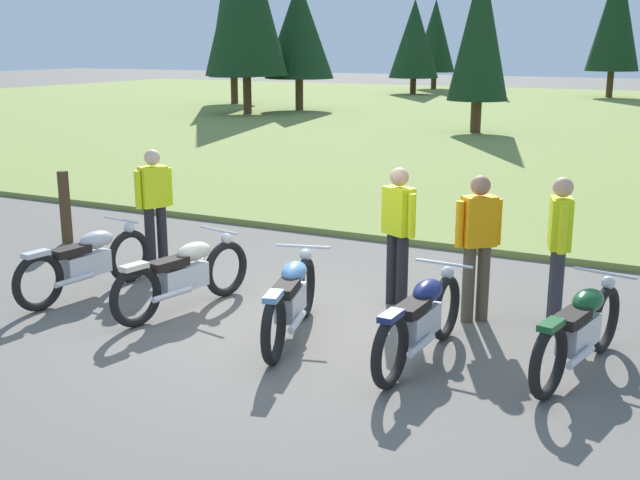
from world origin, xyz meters
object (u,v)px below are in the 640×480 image
at_px(motorcycle_sky_blue, 291,298).
at_px(rider_checking_bike, 559,242).
at_px(trail_marker_post, 65,207).
at_px(rider_with_back_turned, 154,202).
at_px(motorcycle_british_green, 580,330).
at_px(rider_in_hivis_vest, 398,228).
at_px(rider_near_row_end, 478,240).
at_px(motorcycle_silver, 87,261).
at_px(motorcycle_navy, 421,319).
at_px(motorcycle_cream, 184,274).

height_order(motorcycle_sky_blue, rider_checking_bike, rider_checking_bike).
distance_m(rider_checking_bike, trail_marker_post, 7.59).
relative_size(rider_with_back_turned, trail_marker_post, 1.46).
distance_m(motorcycle_sky_blue, motorcycle_british_green, 2.92).
xyz_separation_m(rider_in_hivis_vest, rider_near_row_end, (0.99, -0.12, 0.00)).
distance_m(motorcycle_silver, rider_with_back_turned, 1.45).
relative_size(motorcycle_navy, motorcycle_british_green, 1.01).
bearing_deg(rider_with_back_turned, rider_checking_bike, 2.36).
distance_m(motorcycle_navy, rider_checking_bike, 2.01).
xyz_separation_m(motorcycle_navy, rider_near_row_end, (0.15, 1.38, 0.51)).
relative_size(motorcycle_sky_blue, motorcycle_navy, 0.98).
bearing_deg(motorcycle_cream, rider_checking_bike, 20.60).
height_order(motorcycle_cream, rider_near_row_end, rider_near_row_end).
relative_size(motorcycle_sky_blue, trail_marker_post, 1.79).
relative_size(rider_near_row_end, trail_marker_post, 1.46).
height_order(motorcycle_navy, rider_checking_bike, rider_checking_bike).
height_order(motorcycle_sky_blue, motorcycle_navy, same).
distance_m(motorcycle_cream, rider_checking_bike, 4.27).
xyz_separation_m(motorcycle_sky_blue, rider_in_hivis_vest, (0.60, 1.52, 0.51)).
xyz_separation_m(motorcycle_silver, motorcycle_british_green, (5.85, 0.31, 0.00)).
xyz_separation_m(motorcycle_cream, rider_with_back_turned, (-1.43, 1.27, 0.51)).
height_order(motorcycle_silver, motorcycle_british_green, same).
bearing_deg(motorcycle_sky_blue, rider_near_row_end, 41.41).
distance_m(motorcycle_cream, motorcycle_navy, 3.00).
relative_size(motorcycle_cream, rider_checking_bike, 1.24).
height_order(motorcycle_british_green, rider_with_back_turned, rider_with_back_turned).
bearing_deg(motorcycle_silver, rider_near_row_end, 15.76).
bearing_deg(motorcycle_sky_blue, motorcycle_silver, 177.73).
height_order(motorcycle_navy, trail_marker_post, trail_marker_post).
bearing_deg(rider_with_back_turned, rider_near_row_end, -0.94).
bearing_deg(motorcycle_navy, rider_checking_bike, 60.00).
bearing_deg(motorcycle_navy, motorcycle_british_green, 15.75).
xyz_separation_m(motorcycle_sky_blue, trail_marker_post, (-5.16, 1.98, 0.13)).
bearing_deg(rider_near_row_end, motorcycle_cream, -159.20).
xyz_separation_m(motorcycle_cream, motorcycle_sky_blue, (1.55, -0.21, 0.00)).
height_order(motorcycle_navy, motorcycle_british_green, same).
height_order(rider_checking_bike, rider_near_row_end, same).
relative_size(motorcycle_silver, motorcycle_navy, 1.00).
xyz_separation_m(motorcycle_silver, rider_checking_bike, (5.38, 1.58, 0.51)).
xyz_separation_m(rider_near_row_end, rider_with_back_turned, (-4.57, 0.07, 0.00)).
relative_size(rider_near_row_end, rider_with_back_turned, 1.00).
relative_size(motorcycle_silver, motorcycle_cream, 1.01).
xyz_separation_m(rider_in_hivis_vest, rider_with_back_turned, (-3.58, -0.04, 0.00)).
bearing_deg(rider_checking_bike, trail_marker_post, 177.91).
relative_size(rider_in_hivis_vest, trail_marker_post, 1.46).
relative_size(motorcycle_cream, rider_near_row_end, 1.24).
bearing_deg(rider_in_hivis_vest, rider_checking_bike, 5.70).
relative_size(rider_in_hivis_vest, rider_near_row_end, 1.00).
distance_m(motorcycle_navy, motorcycle_british_green, 1.50).
xyz_separation_m(motorcycle_silver, trail_marker_post, (-2.19, 1.86, 0.13)).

